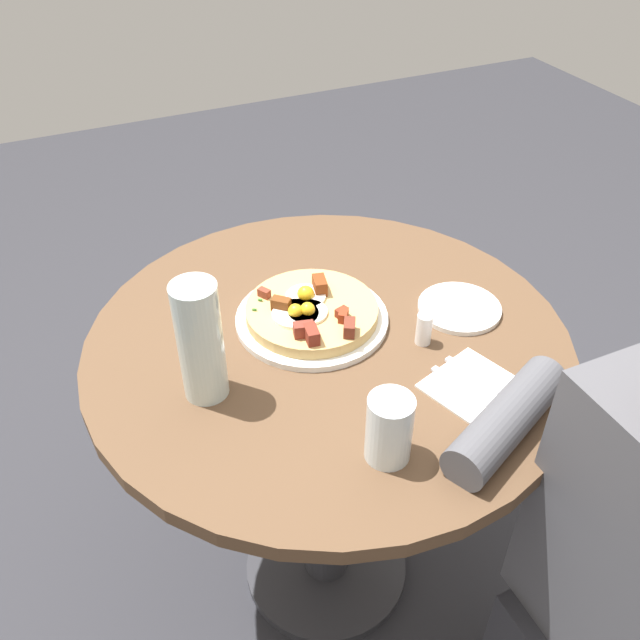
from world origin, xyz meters
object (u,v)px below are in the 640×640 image
dining_table (328,406)px  fork (476,396)px  water_glass (389,429)px  salt_shaker (424,329)px  person_seated (637,628)px  bread_plate (459,308)px  breakfast_pizza (311,311)px  knife (490,385)px  pizza_plate (312,319)px  water_bottle (200,342)px

dining_table → fork: (0.24, 0.15, 0.18)m
fork → water_glass: 0.20m
water_glass → salt_shaker: size_ratio=1.86×
person_seated → water_glass: person_seated is taller
bread_plate → fork: 0.23m
bread_plate → breakfast_pizza: bearing=-107.0°
knife → pizza_plate: bearing=-163.5°
breakfast_pizza → water_bottle: (0.09, -0.23, 0.08)m
pizza_plate → water_bottle: (0.10, -0.23, 0.10)m
dining_table → breakfast_pizza: bearing=-166.9°
dining_table → bread_plate: bread_plate is taller
breakfast_pizza → water_bottle: 0.26m
breakfast_pizza → fork: bearing=29.1°
person_seated → knife: 0.43m
person_seated → bread_plate: person_seated is taller
fork → water_bottle: size_ratio=0.86×
person_seated → fork: 0.43m
person_seated → water_bottle: (-0.53, -0.50, 0.35)m
knife → water_bottle: size_ratio=0.86×
fork → breakfast_pizza: bearing=-168.8°
breakfast_pizza → knife: bearing=35.0°
knife → water_bottle: 0.47m
bread_plate → water_bottle: (0.01, -0.49, 0.10)m
salt_shaker → dining_table: bearing=-119.7°
pizza_plate → breakfast_pizza: 0.02m
dining_table → water_bottle: bearing=-79.5°
bread_plate → knife: size_ratio=0.86×
water_glass → fork: bearing=102.4°
water_glass → pizza_plate: bearing=175.4°
bread_plate → knife: 0.21m
pizza_plate → fork: 0.33m
person_seated → water_glass: (-0.29, -0.30, 0.30)m
breakfast_pizza → fork: size_ratio=1.34×
pizza_plate → salt_shaker: 0.21m
breakfast_pizza → dining_table: bearing=13.1°
pizza_plate → salt_shaker: bearing=48.9°
water_bottle → salt_shaker: water_bottle is taller
salt_shaker → water_glass: bearing=-42.4°
pizza_plate → knife: size_ratio=1.55×
pizza_plate → bread_plate: pizza_plate is taller
breakfast_pizza → water_glass: water_glass is taller
salt_shaker → breakfast_pizza: bearing=-130.2°
knife → salt_shaker: 0.15m
dining_table → knife: knife is taller
dining_table → pizza_plate: pizza_plate is taller
pizza_plate → salt_shaker: (0.13, 0.15, 0.02)m
person_seated → breakfast_pizza: person_seated is taller
breakfast_pizza → water_glass: bearing=-4.2°
person_seated → fork: bearing=-161.3°
pizza_plate → knife: (0.28, 0.19, 0.00)m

